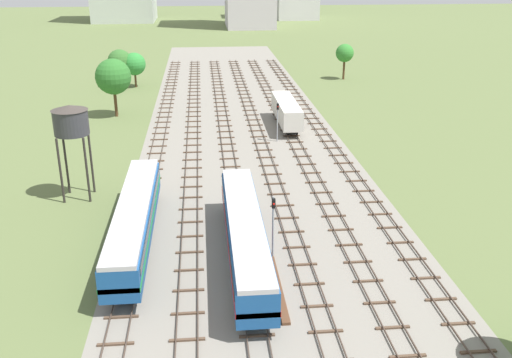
% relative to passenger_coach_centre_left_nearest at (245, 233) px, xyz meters
% --- Properties ---
extents(ground_plane, '(480.00, 480.00, 0.00)m').
position_rel_passenger_coach_centre_left_nearest_xyz_m(ground_plane, '(2.32, 35.28, -2.61)').
color(ground_plane, '#5B6B3D').
extents(ballast_bed, '(27.23, 176.00, 0.01)m').
position_rel_passenger_coach_centre_left_nearest_xyz_m(ballast_bed, '(2.32, 35.28, -2.61)').
color(ballast_bed, gray).
rests_on(ballast_bed, ground).
extents(track_far_left, '(2.40, 126.00, 0.29)m').
position_rel_passenger_coach_centre_left_nearest_xyz_m(track_far_left, '(-9.29, 36.28, -2.48)').
color(track_far_left, '#47382D').
rests_on(track_far_left, ground).
extents(track_left, '(2.40, 126.00, 0.29)m').
position_rel_passenger_coach_centre_left_nearest_xyz_m(track_left, '(-4.65, 36.28, -2.48)').
color(track_left, '#47382D').
rests_on(track_left, ground).
extents(track_centre_left, '(2.40, 126.00, 0.29)m').
position_rel_passenger_coach_centre_left_nearest_xyz_m(track_centre_left, '(0.00, 36.28, -2.48)').
color(track_centre_left, '#47382D').
rests_on(track_centre_left, ground).
extents(track_centre, '(2.40, 126.00, 0.29)m').
position_rel_passenger_coach_centre_left_nearest_xyz_m(track_centre, '(4.65, 36.28, -2.48)').
color(track_centre, '#47382D').
rests_on(track_centre, ground).
extents(track_centre_right, '(2.40, 126.00, 0.29)m').
position_rel_passenger_coach_centre_left_nearest_xyz_m(track_centre_right, '(9.29, 36.28, -2.48)').
color(track_centre_right, '#47382D').
rests_on(track_centre_right, ground).
extents(track_right, '(2.40, 126.00, 0.29)m').
position_rel_passenger_coach_centre_left_nearest_xyz_m(track_right, '(13.94, 36.28, -2.48)').
color(track_right, '#47382D').
rests_on(track_right, ground).
extents(passenger_coach_centre_left_nearest, '(2.96, 22.00, 3.80)m').
position_rel_passenger_coach_centre_left_nearest_xyz_m(passenger_coach_centre_left_nearest, '(0.00, 0.00, 0.00)').
color(passenger_coach_centre_left_nearest, '#194C8C').
rests_on(passenger_coach_centre_left_nearest, ground).
extents(passenger_coach_far_left_near, '(2.96, 22.00, 3.80)m').
position_rel_passenger_coach_centre_left_nearest_xyz_m(passenger_coach_far_left_near, '(-9.29, 3.76, 0.00)').
color(passenger_coach_far_left_near, '#194C8C').
rests_on(passenger_coach_far_left_near, ground).
extents(freight_boxcar_centre_right_mid, '(2.87, 14.00, 3.60)m').
position_rel_passenger_coach_centre_left_nearest_xyz_m(freight_boxcar_centre_right_mid, '(9.30, 39.94, -0.16)').
color(freight_boxcar_centre_right_mid, beige).
rests_on(freight_boxcar_centre_right_mid, ground).
extents(water_tower, '(3.67, 3.67, 9.95)m').
position_rel_passenger_coach_centre_left_nearest_xyz_m(water_tower, '(-16.37, 15.17, 5.63)').
color(water_tower, '#2D2826').
rests_on(water_tower, ground).
extents(signal_post_nearest, '(0.28, 0.47, 5.65)m').
position_rel_passenger_coach_centre_left_nearest_xyz_m(signal_post_nearest, '(2.32, 0.08, 0.96)').
color(signal_post_nearest, gray).
rests_on(signal_post_nearest, ground).
extents(signal_post_near, '(0.28, 0.47, 5.46)m').
position_rel_passenger_coach_centre_left_nearest_xyz_m(signal_post_near, '(6.97, 32.57, 0.85)').
color(signal_post_near, gray).
rests_on(signal_post_near, ground).
extents(lineside_tree_1, '(4.66, 4.66, 7.33)m').
position_rel_passenger_coach_centre_left_nearest_xyz_m(lineside_tree_1, '(-18.76, 70.40, 2.37)').
color(lineside_tree_1, '#4C331E').
rests_on(lineside_tree_1, ground).
extents(lineside_tree_2, '(4.35, 4.35, 6.70)m').
position_rel_passenger_coach_centre_left_nearest_xyz_m(lineside_tree_2, '(-16.01, 70.32, 1.90)').
color(lineside_tree_2, '#4C331E').
rests_on(lineside_tree_2, ground).
extents(lineside_tree_3, '(5.57, 5.57, 9.16)m').
position_rel_passenger_coach_centre_left_nearest_xyz_m(lineside_tree_3, '(-16.86, 48.28, 3.74)').
color(lineside_tree_3, '#4C331E').
rests_on(lineside_tree_3, ground).
extents(lineside_tree_4, '(3.69, 3.69, 7.28)m').
position_rel_passenger_coach_centre_left_nearest_xyz_m(lineside_tree_4, '(26.36, 74.07, 2.77)').
color(lineside_tree_4, '#4C331E').
rests_on(lineside_tree_4, ground).
extents(spare_rail_bundle, '(0.60, 10.00, 0.24)m').
position_rel_passenger_coach_centre_left_nearest_xyz_m(spare_rail_bundle, '(2.13, -4.22, -2.49)').
color(spare_rail_bundle, brown).
rests_on(spare_rail_bundle, ground).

